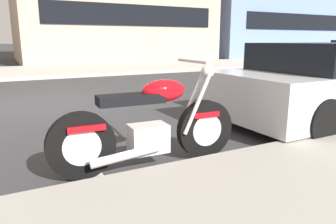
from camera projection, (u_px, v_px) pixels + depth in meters
name	position (u px, v px, depth m)	size (l,w,h in m)	color
ground_plane	(45.00, 103.00, 6.84)	(260.00, 260.00, 0.00)	#333335
sidewalk_far_curb	(250.00, 63.00, 18.26)	(120.00, 5.00, 0.14)	#ADA89E
parking_stall_stripe	(88.00, 163.00, 3.49)	(0.12, 2.20, 0.01)	silver
parked_motorcycle	(150.00, 127.00, 3.32)	(2.06, 0.62, 1.13)	black
parked_car_second_in_row	(332.00, 83.00, 5.33)	(4.18, 1.92, 1.29)	silver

